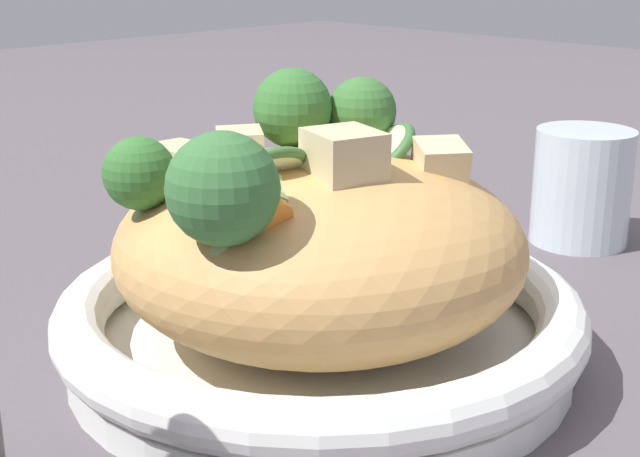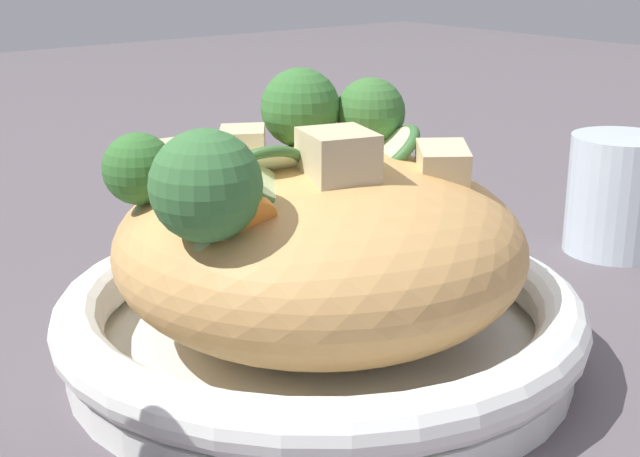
# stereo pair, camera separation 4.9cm
# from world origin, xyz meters

# --- Properties ---
(ground_plane) EXTENTS (3.00, 3.00, 0.00)m
(ground_plane) POSITION_xyz_m (0.00, 0.00, 0.00)
(ground_plane) COLOR #564E54
(serving_bowl) EXTENTS (0.29, 0.29, 0.04)m
(serving_bowl) POSITION_xyz_m (0.00, 0.00, 0.02)
(serving_bowl) COLOR white
(serving_bowl) RESTS_ON ground_plane
(noodle_heap) EXTENTS (0.22, 0.22, 0.10)m
(noodle_heap) POSITION_xyz_m (-0.00, -0.00, 0.07)
(noodle_heap) COLOR tan
(noodle_heap) RESTS_ON serving_bowl
(broccoli_florets) EXTENTS (0.20, 0.13, 0.08)m
(broccoli_florets) POSITION_xyz_m (-0.03, 0.01, 0.12)
(broccoli_florets) COLOR #8CB769
(broccoli_florets) RESTS_ON serving_bowl
(carrot_coins) EXTENTS (0.13, 0.10, 0.04)m
(carrot_coins) POSITION_xyz_m (-0.01, 0.01, 0.11)
(carrot_coins) COLOR orange
(carrot_coins) RESTS_ON serving_bowl
(zucchini_slices) EXTENTS (0.14, 0.11, 0.03)m
(zucchini_slices) POSITION_xyz_m (-0.03, 0.00, 0.11)
(zucchini_slices) COLOR beige
(zucchini_slices) RESTS_ON serving_bowl
(chicken_chunks) EXTENTS (0.13, 0.15, 0.04)m
(chicken_chunks) POSITION_xyz_m (-0.01, 0.01, 0.12)
(chicken_chunks) COLOR beige
(chicken_chunks) RESTS_ON serving_bowl
(drinking_glass) EXTENTS (0.07, 0.07, 0.09)m
(drinking_glass) POSITION_xyz_m (0.29, 0.01, 0.04)
(drinking_glass) COLOR silver
(drinking_glass) RESTS_ON ground_plane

